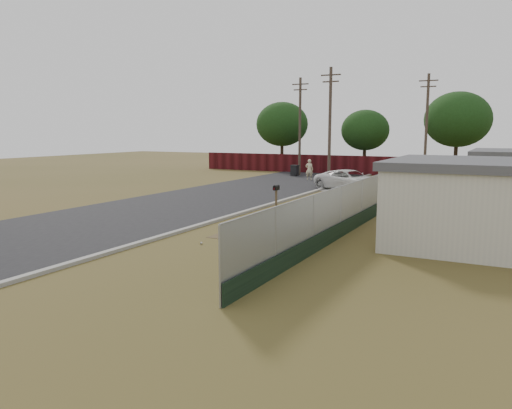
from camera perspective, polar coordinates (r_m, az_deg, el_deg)
The scene contains 12 objects.
ground at distance 23.76m, azimuth 4.69°, elevation -1.63°, with size 120.00×120.00×0.00m, color brown.
street at distance 33.83m, azimuth -0.59°, elevation 1.42°, with size 15.10×60.00×0.12m.
chainlink_fence at distance 23.60m, azimuth 12.68°, elevation 0.09°, with size 0.10×27.06×2.02m.
privacy_fence at distance 49.05m, azimuth 9.58°, elevation 4.51°, with size 30.00×0.12×1.80m, color #460F13.
utility_poles at distance 44.12m, azimuth 10.86°, elevation 8.99°, with size 12.60×8.24×9.00m.
horizon_trees at distance 45.88m, azimuth 17.37°, elevation 8.65°, with size 33.32×31.94×7.78m.
fire_hydrant at distance 16.12m, azimuth -0.09°, elevation -5.03°, with size 0.39×0.40×0.82m.
mailbox at distance 26.99m, azimuth 2.33°, elevation 1.70°, with size 0.19×0.53×1.24m.
pickup_truck at distance 35.61m, azimuth 10.67°, elevation 2.76°, with size 2.38×5.15×1.43m, color silver.
pedestrian at distance 42.56m, azimuth 6.11°, elevation 3.98°, with size 0.64×0.42×1.77m, color beige.
trash_bin at distance 46.34m, azimuth 4.44°, elevation 3.91°, with size 0.67×0.74×1.02m.
scattered_litter at distance 21.64m, azimuth 2.75°, elevation -2.49°, with size 2.58×11.26×0.07m.
Camera 1 is at (9.02, -21.59, 4.12)m, focal length 35.00 mm.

